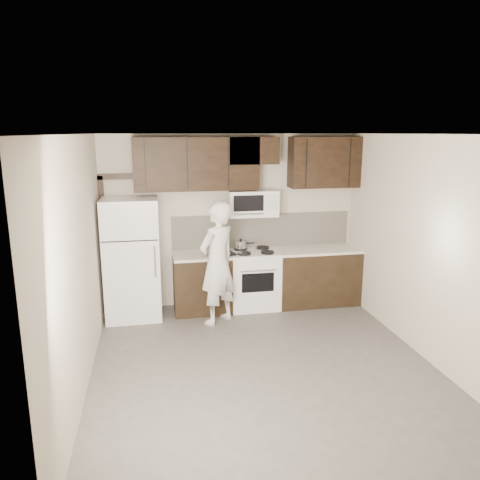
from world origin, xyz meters
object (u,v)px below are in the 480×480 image
object	(u,v)px
refrigerator	(132,259)
person	(217,263)
microwave	(252,203)
stove	(254,279)

from	to	relation	value
refrigerator	person	size ratio (longest dim) A/B	1.01
microwave	refrigerator	distance (m)	2.00
stove	refrigerator	bearing A→B (deg)	-178.49
microwave	person	xyz separation A→B (m)	(-0.64, -0.63, -0.76)
stove	refrigerator	xyz separation A→B (m)	(-1.85, -0.05, 0.44)
refrigerator	stove	bearing A→B (deg)	1.51
refrigerator	person	xyz separation A→B (m)	(1.21, -0.46, -0.01)
microwave	refrigerator	world-z (taller)	microwave
refrigerator	person	bearing A→B (deg)	-20.84
person	microwave	bearing A→B (deg)	-174.54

